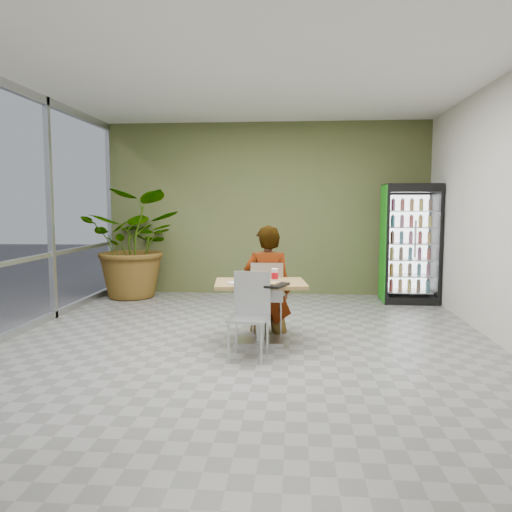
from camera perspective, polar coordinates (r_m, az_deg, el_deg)
The scene contains 13 objects.
ground at distance 6.10m, azimuth -0.94°, elevation -10.01°, with size 7.00×7.00×0.00m, color gray.
room_envelope at distance 5.87m, azimuth -0.97°, elevation 5.19°, with size 6.00×7.00×3.20m, color beige, non-canonical shape.
storefront_frame at distance 6.85m, azimuth -26.91°, elevation 4.65°, with size 0.10×7.00×3.20m, color #B1B3B6, non-canonical shape.
dining_table at distance 6.03m, azimuth 0.49°, elevation -4.96°, with size 1.15×0.87×0.75m.
chair_far at distance 6.48m, azimuth 1.30°, elevation -4.11°, with size 0.41×0.42×0.94m.
chair_near at distance 5.50m, azimuth -0.66°, elevation -5.90°, with size 0.46×0.46×0.93m.
seated_woman at distance 6.53m, azimuth 1.33°, elevation -3.98°, with size 0.63×0.41×1.71m, color black.
pizza_plate at distance 6.07m, azimuth 0.78°, elevation -2.69°, with size 0.28×0.22×0.03m.
soda_cup at distance 6.04m, azimuth 2.16°, elevation -2.19°, with size 0.08×0.08×0.15m.
napkin_stack at distance 5.83m, azimuth -2.46°, elevation -3.10°, with size 0.15×0.15×0.02m, color silver.
cafeteria_tray at distance 5.70m, azimuth 0.97°, elevation -3.26°, with size 0.49×0.36×0.03m, color black.
beverage_fridge at distance 8.97m, azimuth 17.16°, elevation 1.38°, with size 0.94×0.73×2.03m.
potted_plant at distance 9.26m, azimuth -13.59°, elevation 1.34°, with size 1.75×1.51×1.94m, color #2E5B24.
Camera 1 is at (0.57, -5.84, 1.66)m, focal length 35.00 mm.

